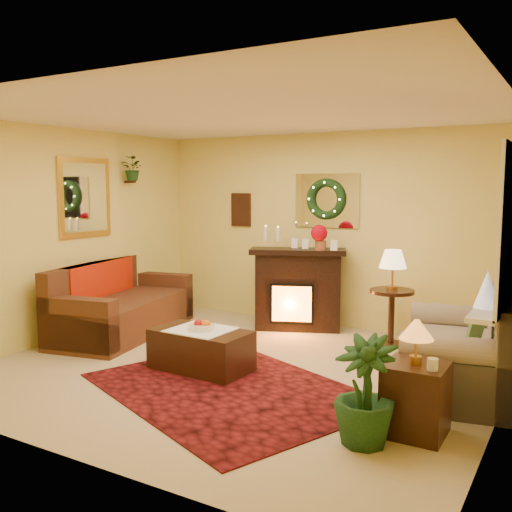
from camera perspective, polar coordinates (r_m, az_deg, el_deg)
The scene contains 30 objects.
floor at distance 6.04m, azimuth -1.71°, elevation -11.25°, with size 5.00×5.00×0.00m, color beige.
ceiling at distance 5.78m, azimuth -1.80°, elevation 14.05°, with size 5.00×5.00×0.00m, color white.
wall_back at distance 7.76m, azimuth 7.09°, elevation 2.57°, with size 5.00×5.00×0.00m, color #EFD88C.
wall_front at distance 4.05m, azimuth -18.87°, elevation -1.75°, with size 5.00×5.00×0.00m, color #EFD88C.
wall_left at distance 7.40m, azimuth -18.43°, elevation 2.05°, with size 4.50×4.50×0.00m, color #EFD88C.
wall_right at distance 4.93m, azimuth 23.73°, elevation -0.47°, with size 4.50×4.50×0.00m, color #EFD88C.
area_rug at distance 5.47m, azimuth -2.69°, elevation -13.17°, with size 2.52×1.89×0.01m, color #3F0C0F.
sofa at distance 7.52m, azimuth -13.07°, elevation -4.39°, with size 0.94×2.14×0.92m, color brown.
red_throw at distance 7.65m, azimuth -12.48°, elevation -4.00°, with size 0.85×1.38×0.02m, color #B93C1C.
fireplace at distance 7.54m, azimuth 4.24°, elevation -3.27°, with size 1.10×0.35×1.01m, color black.
poinsettia at distance 7.27m, azimuth 6.33°, elevation 2.29°, with size 0.21×0.21×0.21m, color #A30010.
mantel_candle_a at distance 7.63m, azimuth 0.99°, elevation 2.25°, with size 0.06×0.06×0.19m, color #FDFACA.
mantel_candle_b at distance 7.55m, azimuth 2.23°, elevation 2.19°, with size 0.06×0.06×0.18m, color white.
mantel_mirror at distance 7.72m, azimuth 7.08°, elevation 5.52°, with size 0.92×0.02×0.72m, color white.
wreath at distance 7.68m, azimuth 6.96°, elevation 5.67°, with size 0.55×0.55×0.11m, color #194719.
wall_art at distance 8.35m, azimuth -1.51°, elevation 4.65°, with size 0.32×0.03×0.48m, color #381E11.
gold_mirror at distance 7.56m, azimuth -16.74°, elevation 5.63°, with size 0.03×0.84×1.00m, color gold.
hanging_plant at distance 8.00m, azimuth -12.15°, elevation 7.40°, with size 0.33×0.28×0.36m, color #194719.
loveseat at distance 5.67m, azimuth 19.45°, elevation -8.44°, with size 0.92×1.58×0.92m, color slate.
window_glass at distance 5.45m, azimuth 24.22°, elevation 2.81°, with size 0.02×1.70×1.22m, color black.
window_sill at distance 5.55m, azimuth 22.94°, elevation -4.16°, with size 0.22×1.86×0.04m, color white.
mini_tree at distance 5.09m, azimuth 22.12°, elevation -3.13°, with size 0.21×0.21×0.32m, color white.
sill_plant at distance 6.21m, azimuth 24.11°, elevation -1.07°, with size 0.27×0.22×0.50m, color #1C5020.
side_table_round at distance 7.01m, azimuth 13.37°, elevation -6.11°, with size 0.52×0.52×0.68m, color #4F2F19.
lamp_cream at distance 6.88m, azimuth 13.50°, elevation -1.65°, with size 0.32×0.32×0.49m, color beige.
end_table_square at distance 4.65m, azimuth 15.67°, elevation -13.68°, with size 0.45×0.45×0.55m, color black.
lamp_tiffany at distance 4.51m, azimuth 15.73°, elevation -7.98°, with size 0.26×0.26×0.38m, color orange.
coffee_table at distance 5.97m, azimuth -5.51°, elevation -9.37°, with size 1.01×0.55×0.42m, color #40270D.
fruit_bowl at distance 5.90m, azimuth -5.47°, elevation -7.17°, with size 0.27×0.27×0.06m, color white.
floor_palm at distance 4.33m, azimuth 10.84°, elevation -12.57°, with size 1.36×1.36×2.44m, color #295A30.
Camera 1 is at (3.04, -4.86, 1.89)m, focal length 40.00 mm.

